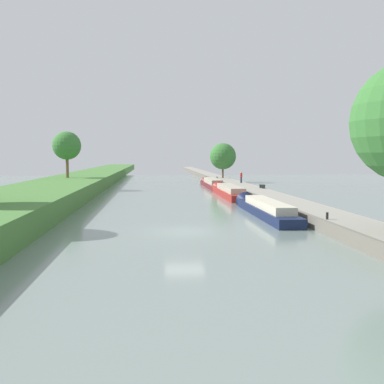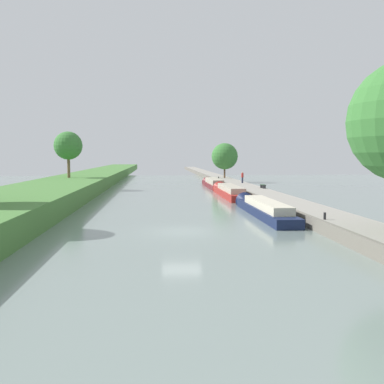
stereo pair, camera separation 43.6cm
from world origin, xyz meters
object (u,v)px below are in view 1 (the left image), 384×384
narrowboat_red (228,191)px  person_walking (241,177)px  mooring_bollard_near (327,216)px  narrowboat_navy (264,208)px  mooring_bollard_far (217,178)px  park_bench (262,185)px  narrowboat_maroon (212,183)px

narrowboat_red → person_walking: size_ratio=9.21×
narrowboat_red → mooring_bollard_near: (1.98, -24.85, 0.47)m
narrowboat_navy → mooring_bollard_far: 38.80m
park_bench → narrowboat_red: bearing=-162.9°
person_walking → mooring_bollard_far: (-2.05, 10.30, -0.65)m
narrowboat_navy → park_bench: 18.48m
narrowboat_maroon → park_bench: size_ratio=9.97×
person_walking → park_bench: size_ratio=1.11×
mooring_bollard_near → mooring_bollard_far: 47.07m
mooring_bollard_near → mooring_bollard_far: size_ratio=1.00×
narrowboat_navy → narrowboat_maroon: (0.01, 31.63, 0.02)m
narrowboat_maroon → mooring_bollard_near: 39.99m
narrowboat_navy → park_bench: size_ratio=9.94×
narrowboat_maroon → mooring_bollard_near: (1.92, -39.95, 0.48)m
narrowboat_navy → park_bench: bearing=76.0°
narrowboat_navy → mooring_bollard_far: bearing=87.2°
narrowboat_navy → person_walking: 28.75m
narrowboat_red → mooring_bollard_far: size_ratio=33.98×
narrowboat_red → mooring_bollard_near: bearing=-85.4°
person_walking → mooring_bollard_near: size_ratio=3.69×
person_walking → park_bench: bearing=-87.3°
person_walking → mooring_bollard_near: 36.83m
narrowboat_maroon → park_bench: (4.46, -13.71, 0.60)m
narrowboat_red → mooring_bollard_near: narrowboat_red is taller
mooring_bollard_far → narrowboat_maroon: bearing=-105.1°
mooring_bollard_near → mooring_bollard_far: bearing=90.0°
mooring_bollard_far → park_bench: 20.98m
narrowboat_navy → narrowboat_red: size_ratio=0.97×
park_bench → narrowboat_navy: bearing=-104.0°
person_walking → narrowboat_maroon: bearing=141.3°
narrowboat_maroon → mooring_bollard_near: narrowboat_maroon is taller
mooring_bollard_near → person_walking: bearing=86.8°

